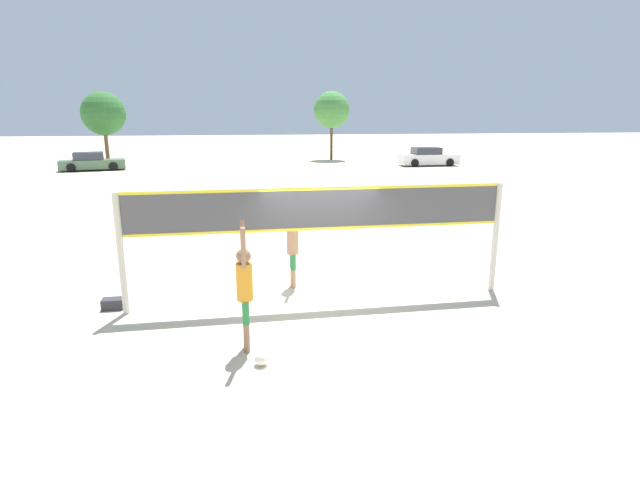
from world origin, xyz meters
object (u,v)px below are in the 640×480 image
tree_left_cluster (332,110)px  parked_car_mid (428,157)px  player_spiker (245,284)px  gear_bag (113,304)px  volleyball (261,359)px  parked_car_near (92,162)px  volleyball_net (320,222)px  tree_right_cluster (103,114)px  player_blocker (293,244)px

tree_left_cluster → parked_car_mid: bearing=-46.9°
player_spiker → gear_bag: player_spiker is taller
volleyball → parked_car_near: bearing=108.2°
volleyball_net → volleyball: size_ratio=36.73×
volleyball_net → player_spiker: 2.75m
parked_car_mid → tree_left_cluster: (-6.68, 7.15, 3.84)m
volleyball_net → tree_right_cluster: size_ratio=1.41×
parked_car_mid → tree_right_cluster: (-25.87, 4.46, 3.48)m
volleyball → tree_right_cluster: (-10.33, 36.08, 4.04)m
player_blocker → parked_car_near: size_ratio=0.42×
volleyball_net → player_spiker: size_ratio=3.66×
player_spiker → volleyball: size_ratio=10.03×
volleyball_net → tree_right_cluster: (-11.79, 33.36, 2.36)m
player_spiker → tree_left_cluster: (9.06, 38.15, 3.31)m
volleyball → tree_left_cluster: (8.85, 38.77, 4.40)m
player_blocker → tree_right_cluster: 34.38m
tree_left_cluster → tree_right_cluster: (-19.19, -2.69, -0.36)m
player_blocker → tree_left_cluster: (7.87, 34.99, 3.46)m
volleyball_net → volleyball: (-1.46, -2.72, -1.68)m
tree_left_cluster → parked_car_near: bearing=-162.3°
tree_right_cluster → gear_bag: bearing=-77.4°
gear_bag → tree_left_cluster: bearing=71.7°
gear_bag → parked_car_near: bearing=104.7°
volleyball → tree_left_cluster: tree_left_cluster is taller
player_blocker → parked_car_mid: size_ratio=0.42×
player_spiker → parked_car_near: 33.61m
volleyball → gear_bag: (-2.94, 3.02, 0.00)m
player_blocker → tree_right_cluster: (-11.32, 32.31, 3.10)m
player_blocker → tree_left_cluster: size_ratio=0.33×
parked_car_mid → parked_car_near: bearing=178.8°
tree_right_cluster → player_blocker: bearing=-70.7°
volleyball → parked_car_mid: (15.53, 31.62, 0.56)m
gear_bag → volleyball: bearing=-45.8°
volleyball_net → tree_left_cluster: (7.40, 36.05, 2.72)m
parked_car_near → tree_left_cluster: bearing=5.8°
volleyball_net → volleyball: bearing=-118.2°
volleyball → gear_bag: size_ratio=0.52×
player_blocker → parked_car_near: 31.06m
player_blocker → volleyball: size_ratio=8.92×
volleyball → tree_left_cluster: size_ratio=0.04×
parked_car_mid → tree_right_cluster: size_ratio=0.82×
parked_car_near → tree_right_cluster: tree_right_cluster is taller
gear_bag → parked_car_mid: (18.48, 28.60, 0.56)m
player_spiker → volleyball: player_spiker is taller
parked_car_mid → player_spiker: bearing=-116.1°
player_blocker → gear_bag: player_blocker is taller
player_spiker → tree_left_cluster: bearing=-13.4°
volleyball → parked_car_mid: 35.24m
player_blocker → parked_car_mid: player_blocker is taller
parked_car_near → tree_right_cluster: size_ratio=0.82×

